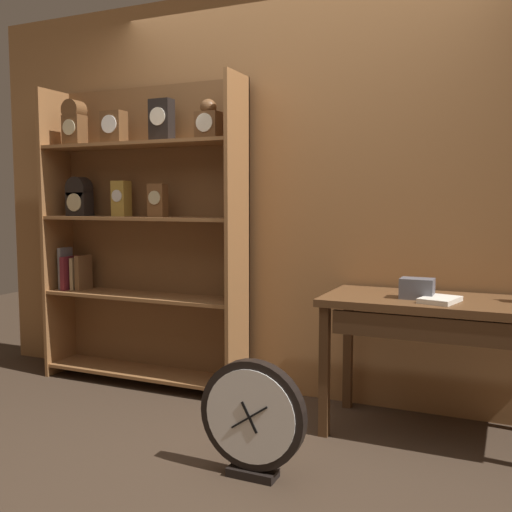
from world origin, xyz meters
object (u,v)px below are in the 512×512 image
Objects in this scene: open_repair_manual at (440,300)px; round_clock_large at (253,418)px; workbench at (458,318)px; toolbox_small at (417,289)px; bookshelf at (138,227)px.

open_repair_manual is 1.12m from round_clock_large.
open_repair_manual reaches higher than workbench.
workbench is 6.29× the size of open_repair_manual.
toolbox_small is 0.31× the size of round_clock_large.
workbench is (2.10, -0.18, -0.42)m from bookshelf.
open_repair_manual is (2.01, -0.26, -0.32)m from bookshelf.
bookshelf is 9.23× the size of open_repair_manual.
open_repair_manual is (-0.08, -0.08, 0.10)m from workbench.
toolbox_small is at bearing -5.92° from bookshelf.
workbench is 0.15m from open_repair_manual.
open_repair_manual is at bearing -7.24° from bookshelf.
round_clock_large is (-0.80, -0.79, -0.38)m from workbench.
open_repair_manual is at bearing -25.91° from toolbox_small.
workbench is at bearing 44.78° from round_clock_large.
workbench is 1.19m from round_clock_large.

